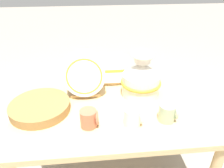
# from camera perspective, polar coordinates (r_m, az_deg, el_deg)

# --- Properties ---
(display_table) EXTENTS (1.17, 0.90, 0.70)m
(display_table) POSITION_cam_1_polar(r_m,az_deg,el_deg) (1.44, -0.00, -6.63)
(display_table) COLOR tan
(display_table) RESTS_ON ground_plane
(ceramic_vase) EXTENTS (0.26, 0.26, 0.29)m
(ceramic_vase) POSITION_cam_1_polar(r_m,az_deg,el_deg) (1.39, 7.60, 1.57)
(ceramic_vase) COLOR white
(ceramic_vase) RESTS_ON display_table
(dish_rack_round_plates) EXTENTS (0.26, 0.19, 0.28)m
(dish_rack_round_plates) POSITION_cam_1_polar(r_m,az_deg,el_deg) (1.39, -7.18, 1.90)
(dish_rack_round_plates) COLOR tan
(dish_rack_round_plates) RESTS_ON display_table
(dish_rack_square_plates) EXTENTS (0.19, 0.17, 0.18)m
(dish_rack_square_plates) POSITION_cam_1_polar(r_m,az_deg,el_deg) (1.57, 0.45, 2.99)
(dish_rack_square_plates) COLOR tan
(dish_rack_square_plates) RESTS_ON display_table
(wicker_charger_stack) EXTENTS (0.35, 0.35, 0.05)m
(wicker_charger_stack) POSITION_cam_1_polar(r_m,az_deg,el_deg) (1.34, -18.30, -5.75)
(wicker_charger_stack) COLOR olive
(wicker_charger_stack) RESTS_ON display_table
(mug_cream_glaze) EXTENTS (0.10, 0.09, 0.10)m
(mug_cream_glaze) POSITION_cam_1_polar(r_m,az_deg,el_deg) (1.17, 5.56, -8.52)
(mug_cream_glaze) COLOR silver
(mug_cream_glaze) RESTS_ON display_table
(mug_terracotta_glaze) EXTENTS (0.10, 0.09, 0.10)m
(mug_terracotta_glaze) POSITION_cam_1_polar(r_m,az_deg,el_deg) (1.16, -5.94, -8.90)
(mug_terracotta_glaze) COLOR #B76647
(mug_terracotta_glaze) RESTS_ON display_table
(mug_sage_glaze) EXTENTS (0.10, 0.09, 0.10)m
(mug_sage_glaze) POSITION_cam_1_polar(r_m,az_deg,el_deg) (1.23, 14.39, -7.28)
(mug_sage_glaze) COLOR #9EB28E
(mug_sage_glaze) RESTS_ON display_table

